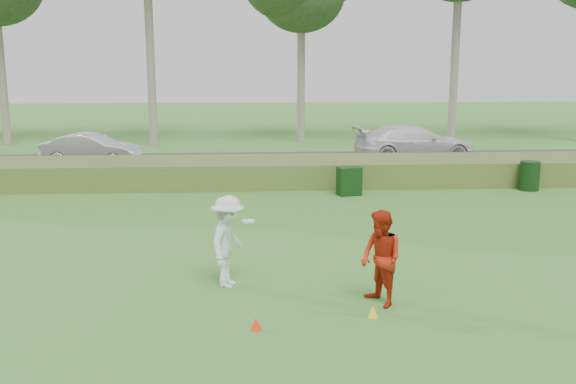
{
  "coord_description": "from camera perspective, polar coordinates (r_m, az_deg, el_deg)",
  "views": [
    {
      "loc": [
        -0.96,
        -11.47,
        4.46
      ],
      "look_at": [
        0.0,
        4.0,
        1.3
      ],
      "focal_mm": 40.0,
      "sensor_mm": 36.0,
      "label": 1
    }
  ],
  "objects": [
    {
      "name": "player_white",
      "position": [
        12.9,
        -5.33,
        -4.4
      ],
      "size": [
        1.06,
        1.36,
        1.86
      ],
      "rotation": [
        0.0,
        0.0,
        1.23
      ],
      "color": "white",
      "rests_on": "ground"
    },
    {
      "name": "player_red",
      "position": [
        12.0,
        8.27,
        -5.87
      ],
      "size": [
        0.98,
        1.07,
        1.8
      ],
      "primitive_type": "imported",
      "rotation": [
        0.0,
        0.0,
        -1.15
      ],
      "color": "#B4250F",
      "rests_on": "ground"
    },
    {
      "name": "car_right",
      "position": [
        29.79,
        11.14,
        4.34
      ],
      "size": [
        5.56,
        2.61,
        1.57
      ],
      "primitive_type": "imported",
      "rotation": [
        0.0,
        0.0,
        1.65
      ],
      "color": "silver",
      "rests_on": "park_road"
    },
    {
      "name": "cone_orange",
      "position": [
        11.08,
        -2.88,
        -11.6
      ],
      "size": [
        0.2,
        0.2,
        0.22
      ],
      "primitive_type": "cone",
      "color": "#FF330D",
      "rests_on": "ground"
    },
    {
      "name": "trash_bin",
      "position": [
        24.1,
        20.67,
        1.35
      ],
      "size": [
        0.9,
        0.9,
        1.03
      ],
      "primitive_type": "cylinder",
      "rotation": [
        0.0,
        0.0,
        -0.4
      ],
      "color": "black",
      "rests_on": "ground"
    },
    {
      "name": "utility_cabinet",
      "position": [
        21.81,
        5.46,
        0.97
      ],
      "size": [
        0.86,
        0.65,
        0.96
      ],
      "primitive_type": "cube",
      "rotation": [
        0.0,
        0.0,
        0.24
      ],
      "color": "black",
      "rests_on": "ground"
    },
    {
      "name": "park_road",
      "position": [
        28.83,
        -1.61,
        2.68
      ],
      "size": [
        80.0,
        6.0,
        0.06
      ],
      "primitive_type": "cube",
      "color": "#2D2D2D",
      "rests_on": "ground"
    },
    {
      "name": "reed_strip",
      "position": [
        23.83,
        -1.2,
        1.84
      ],
      "size": [
        80.0,
        3.0,
        0.9
      ],
      "primitive_type": "cube",
      "color": "#4B6127",
      "rests_on": "ground"
    },
    {
      "name": "ground",
      "position": [
        12.34,
        1.17,
        -9.66
      ],
      "size": [
        120.0,
        120.0,
        0.0
      ],
      "primitive_type": "plane",
      "color": "#337627",
      "rests_on": "ground"
    },
    {
      "name": "car_mid",
      "position": [
        28.86,
        -17.03,
        3.63
      ],
      "size": [
        4.37,
        2.18,
        1.38
      ],
      "primitive_type": "imported",
      "rotation": [
        0.0,
        0.0,
        1.39
      ],
      "color": "silver",
      "rests_on": "park_road"
    },
    {
      "name": "cone_yellow",
      "position": [
        11.67,
        7.56,
        -10.48
      ],
      "size": [
        0.2,
        0.2,
        0.22
      ],
      "primitive_type": "cone",
      "color": "yellow",
      "rests_on": "ground"
    }
  ]
}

